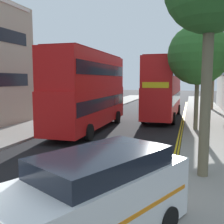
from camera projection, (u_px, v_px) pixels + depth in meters
sidewalk_right at (213, 131)px, 18.78m from camera, size 4.00×80.00×0.14m
sidewalk_left at (50, 122)px, 22.47m from camera, size 4.00×80.00×0.14m
kerb_line_outer at (181, 136)px, 17.48m from camera, size 0.10×56.00×0.01m
kerb_line_inner at (179, 135)px, 17.53m from camera, size 0.10×56.00×0.01m
double_decker_bus_away at (89, 89)px, 19.18m from camera, size 2.89×10.83×5.64m
double_decker_bus_oncoming at (164, 87)px, 24.90m from camera, size 2.92×10.84×5.64m
taxi_minivan at (94, 201)px, 5.73m from camera, size 3.80×5.14×2.12m
pedestrian_far at (203, 104)px, 29.41m from camera, size 0.34×0.22×1.62m
street_tree_mid at (198, 55)px, 18.38m from camera, size 4.23×4.23×7.42m
street_tree_far at (213, 63)px, 31.43m from camera, size 3.06×3.06×7.14m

